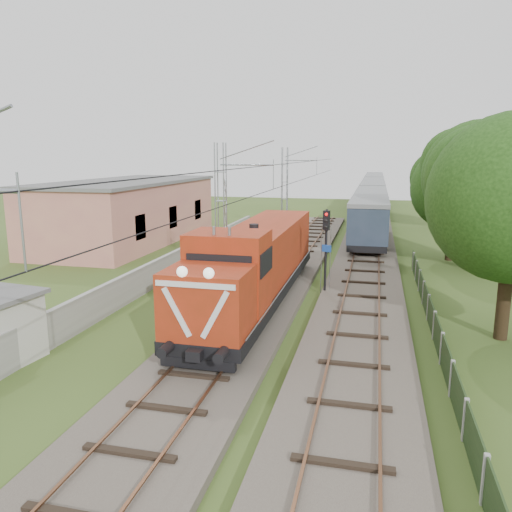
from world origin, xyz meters
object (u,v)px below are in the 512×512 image
(coach_rake, at_px, (373,193))
(signal_post, at_px, (326,237))
(locomotive, at_px, (256,263))
(relay_hut, at_px, (1,327))

(coach_rake, relative_size, signal_post, 14.13)
(signal_post, bearing_deg, locomotive, -137.75)
(relay_hut, bearing_deg, locomotive, 48.67)
(coach_rake, height_order, relay_hut, coach_rake)
(locomotive, xyz_separation_m, relay_hut, (-7.40, -8.41, -0.95))
(locomotive, height_order, relay_hut, locomotive)
(signal_post, xyz_separation_m, relay_hut, (-10.45, -11.19, -1.87))
(locomotive, distance_m, signal_post, 4.22)
(locomotive, xyz_separation_m, signal_post, (3.05, 2.77, 0.92))
(relay_hut, bearing_deg, coach_rake, 76.80)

